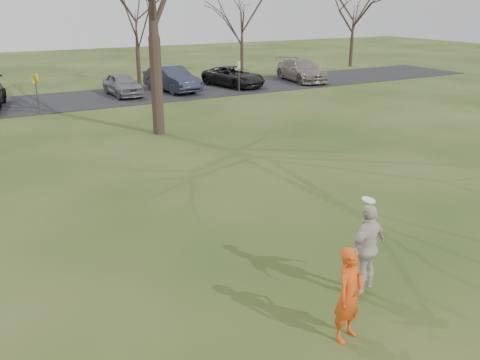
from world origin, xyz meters
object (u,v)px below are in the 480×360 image
player_defender (349,295)px  car_7 (301,70)px  car_5 (172,79)px  car_6 (234,76)px  car_4 (122,84)px  catching_play (367,247)px

player_defender → car_7: size_ratio=0.33×
car_5 → car_6: size_ratio=0.99×
player_defender → car_6: 27.96m
car_4 → player_defender: bearing=-100.3°
player_defender → car_7: (17.11, 25.18, -0.07)m
car_5 → car_6: 4.46m
car_6 → catching_play: size_ratio=2.55×
player_defender → car_7: bearing=38.3°
player_defender → catching_play: catching_play is taller
car_5 → car_7: (9.98, -0.48, -0.03)m
car_4 → catching_play: catching_play is taller
car_4 → car_7: (13.27, -0.46, 0.08)m
car_6 → car_7: bearing=-15.8°
catching_play → car_4: bearing=84.0°
car_4 → catching_play: bearing=-97.8°
car_5 → car_7: size_ratio=0.92×
car_4 → car_6: (7.74, -0.20, -0.01)m
car_6 → car_7: 5.53m
car_4 → car_5: bearing=-1.4°
player_defender → catching_play: 1.55m
car_6 → car_7: size_ratio=0.92×
player_defender → car_7: 30.44m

